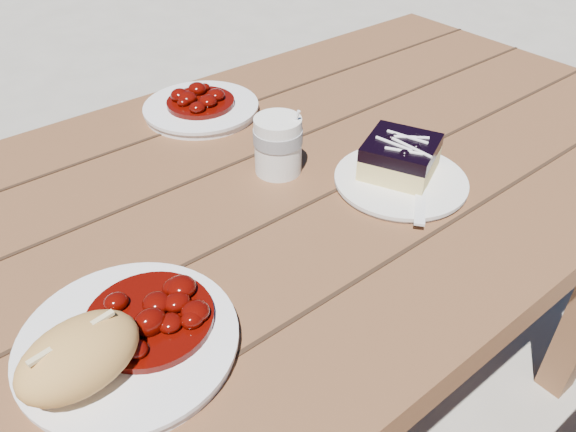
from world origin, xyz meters
TOP-DOWN VIEW (x-y plane):
  - picnic_table at (0.00, -0.00)m, footprint 2.00×1.55m
  - main_plate at (-0.10, -0.16)m, footprint 0.23×0.23m
  - goulash_stew at (-0.07, -0.15)m, footprint 0.14×0.14m
  - bread_roll at (-0.16, -0.18)m, footprint 0.14×0.10m
  - dessert_plate at (0.37, -0.13)m, footprint 0.20×0.20m
  - blueberry_cake at (0.38, -0.11)m, footprint 0.14×0.14m
  - fork_dessert at (0.35, -0.18)m, footprint 0.14×0.12m
  - coffee_cup at (0.24, 0.02)m, footprint 0.07×0.07m
  - second_plate at (0.25, 0.27)m, footprint 0.21×0.21m
  - second_stew at (0.25, 0.27)m, footprint 0.13×0.13m

SIDE VIEW (x-z plane):
  - picnic_table at x=0.00m, z-range 0.21..0.96m
  - dessert_plate at x=0.37m, z-range 0.75..0.76m
  - main_plate at x=-0.10m, z-range 0.75..0.77m
  - second_plate at x=0.25m, z-range 0.75..0.77m
  - fork_dessert at x=0.35m, z-range 0.76..0.76m
  - goulash_stew at x=-0.07m, z-range 0.77..0.81m
  - second_stew at x=0.25m, z-range 0.77..0.81m
  - blueberry_cake at x=0.38m, z-range 0.76..0.82m
  - coffee_cup at x=0.24m, z-range 0.75..0.84m
  - bread_roll at x=-0.16m, z-range 0.77..0.83m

